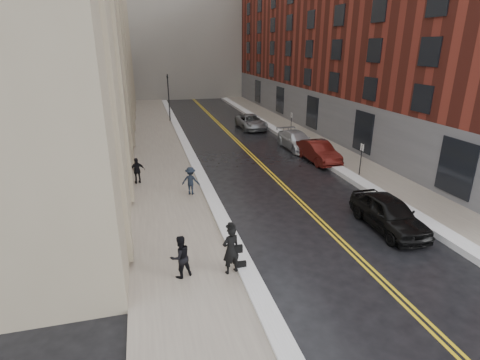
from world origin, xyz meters
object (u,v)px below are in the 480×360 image
pedestrian_a (180,257)px  pedestrian_c (137,171)px  car_silver_near (296,140)px  car_silver_far (251,122)px  car_maroon (318,152)px  pedestrian_main (231,250)px  car_black (389,213)px  pedestrian_b (191,181)px

pedestrian_a → pedestrian_c: size_ratio=1.02×
car_silver_near → car_silver_far: bearing=97.6°
car_maroon → pedestrian_c: size_ratio=2.89×
pedestrian_main → pedestrian_a: bearing=-24.6°
pedestrian_a → pedestrian_c: pedestrian_a is taller
pedestrian_c → car_silver_far: bearing=-142.6°
car_silver_near → car_maroon: bearing=-89.5°
car_black → pedestrian_b: pedestrian_b is taller
car_maroon → pedestrian_main: (-9.60, -12.63, 0.34)m
car_black → pedestrian_c: (-11.33, 8.92, 0.16)m
car_black → pedestrian_c: bearing=143.1°
car_maroon → pedestrian_main: pedestrian_main is taller
pedestrian_b → pedestrian_c: size_ratio=1.00×
pedestrian_a → pedestrian_b: 8.11m
car_silver_far → pedestrian_main: 26.24m
car_black → pedestrian_b: (-8.41, 6.31, 0.16)m
pedestrian_main → car_silver_near: bearing=-137.9°
car_black → car_silver_near: car_black is taller
car_maroon → pedestrian_b: 10.95m
car_silver_far → pedestrian_b: (-8.41, -16.79, 0.23)m
car_silver_near → car_silver_far: size_ratio=0.95×
car_black → car_silver_far: (0.00, 23.10, -0.07)m
car_silver_far → pedestrian_b: size_ratio=3.23×
car_silver_near → car_silver_far: car_silver_far is taller
car_maroon → pedestrian_a: 16.88m
pedestrian_b → pedestrian_c: 3.92m
pedestrian_main → pedestrian_c: size_ratio=1.19×
pedestrian_a → car_black: bearing=168.4°
car_silver_far → pedestrian_b: bearing=-117.2°
car_black → car_maroon: (1.60, 10.75, -0.03)m
pedestrian_main → car_black: bearing=175.3°
car_silver_near → pedestrian_b: pedestrian_b is taller
pedestrian_main → pedestrian_b: (-0.41, 8.20, -0.15)m
car_silver_near → pedestrian_main: (-9.44, -16.40, 0.39)m
car_maroon → car_silver_far: size_ratio=0.89×
car_black → car_silver_far: car_black is taller
car_maroon → pedestrian_c: 13.06m
pedestrian_main → pedestrian_a: (-1.83, 0.21, -0.13)m
car_maroon → pedestrian_b: size_ratio=2.88×
car_silver_far → pedestrian_c: (-11.33, -14.18, 0.23)m
car_black → pedestrian_a: 9.97m
car_black → car_maroon: size_ratio=1.00×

